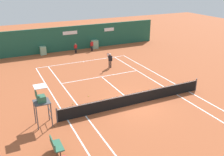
{
  "coord_description": "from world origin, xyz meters",
  "views": [
    {
      "loc": [
        -9.14,
        -14.97,
        9.14
      ],
      "look_at": [
        -0.09,
        3.84,
        0.8
      ],
      "focal_mm": 41.16,
      "sensor_mm": 36.0,
      "label": 1
    }
  ],
  "objects_px": {
    "player_on_baseline": "(110,59)",
    "ball_kid_right_post": "(76,48)",
    "umpire_chair": "(41,100)",
    "tennis_ball_by_sideline": "(88,96)",
    "ball_kid_centre_post": "(92,45)",
    "tennis_ball_mid_court": "(150,74)",
    "player_bench": "(56,145)",
    "tennis_ball_near_service_line": "(73,104)"
  },
  "relations": [
    {
      "from": "umpire_chair",
      "to": "ball_kid_right_post",
      "type": "xyz_separation_m",
      "value": [
        7.22,
        15.27,
        -1.09
      ]
    },
    {
      "from": "tennis_ball_near_service_line",
      "to": "tennis_ball_mid_court",
      "type": "distance_m",
      "value": 9.44
    },
    {
      "from": "tennis_ball_mid_court",
      "to": "tennis_ball_near_service_line",
      "type": "bearing_deg",
      "value": -161.83
    },
    {
      "from": "tennis_ball_mid_court",
      "to": "umpire_chair",
      "type": "bearing_deg",
      "value": -157.0
    },
    {
      "from": "tennis_ball_mid_court",
      "to": "tennis_ball_by_sideline",
      "type": "bearing_deg",
      "value": -163.57
    },
    {
      "from": "player_bench",
      "to": "ball_kid_centre_post",
      "type": "xyz_separation_m",
      "value": [
        9.4,
        18.45,
        0.28
      ]
    },
    {
      "from": "umpire_chair",
      "to": "ball_kid_right_post",
      "type": "height_order",
      "value": "umpire_chair"
    },
    {
      "from": "tennis_ball_by_sideline",
      "to": "umpire_chair",
      "type": "bearing_deg",
      "value": -146.74
    },
    {
      "from": "player_on_baseline",
      "to": "ball_kid_right_post",
      "type": "bearing_deg",
      "value": -54.51
    },
    {
      "from": "ball_kid_right_post",
      "to": "tennis_ball_mid_court",
      "type": "height_order",
      "value": "ball_kid_right_post"
    },
    {
      "from": "player_bench",
      "to": "tennis_ball_by_sideline",
      "type": "relative_size",
      "value": 16.86
    },
    {
      "from": "ball_kid_centre_post",
      "to": "player_bench",
      "type": "bearing_deg",
      "value": 55.26
    },
    {
      "from": "tennis_ball_by_sideline",
      "to": "ball_kid_centre_post",
      "type": "bearing_deg",
      "value": 67.24
    },
    {
      "from": "player_on_baseline",
      "to": "tennis_ball_by_sideline",
      "type": "distance_m",
      "value": 7.34
    },
    {
      "from": "tennis_ball_near_service_line",
      "to": "ball_kid_right_post",
      "type": "bearing_deg",
      "value": 70.84
    },
    {
      "from": "ball_kid_centre_post",
      "to": "umpire_chair",
      "type": "bearing_deg",
      "value": 50.57
    },
    {
      "from": "player_on_baseline",
      "to": "tennis_ball_mid_court",
      "type": "distance_m",
      "value": 4.54
    },
    {
      "from": "ball_kid_centre_post",
      "to": "player_on_baseline",
      "type": "bearing_deg",
      "value": 76.82
    },
    {
      "from": "umpire_chair",
      "to": "tennis_ball_near_service_line",
      "type": "relative_size",
      "value": 40.9
    },
    {
      "from": "tennis_ball_near_service_line",
      "to": "tennis_ball_mid_court",
      "type": "xyz_separation_m",
      "value": [
        8.97,
        2.94,
        0.0
      ]
    },
    {
      "from": "player_on_baseline",
      "to": "ball_kid_centre_post",
      "type": "height_order",
      "value": "player_on_baseline"
    },
    {
      "from": "umpire_chair",
      "to": "tennis_ball_near_service_line",
      "type": "xyz_separation_m",
      "value": [
        2.6,
        1.97,
        -1.78
      ]
    },
    {
      "from": "tennis_ball_by_sideline",
      "to": "tennis_ball_mid_court",
      "type": "bearing_deg",
      "value": 16.43
    },
    {
      "from": "ball_kid_centre_post",
      "to": "tennis_ball_mid_court",
      "type": "bearing_deg",
      "value": 93.95
    },
    {
      "from": "player_bench",
      "to": "tennis_ball_near_service_line",
      "type": "height_order",
      "value": "player_bench"
    },
    {
      "from": "player_bench",
      "to": "player_on_baseline",
      "type": "height_order",
      "value": "player_on_baseline"
    },
    {
      "from": "umpire_chair",
      "to": "tennis_ball_by_sideline",
      "type": "distance_m",
      "value": 5.27
    },
    {
      "from": "ball_kid_right_post",
      "to": "tennis_ball_by_sideline",
      "type": "distance_m",
      "value": 12.93
    },
    {
      "from": "tennis_ball_near_service_line",
      "to": "tennis_ball_by_sideline",
      "type": "distance_m",
      "value": 1.73
    },
    {
      "from": "ball_kid_right_post",
      "to": "tennis_ball_by_sideline",
      "type": "bearing_deg",
      "value": 67.46
    },
    {
      "from": "player_on_baseline",
      "to": "tennis_ball_near_service_line",
      "type": "distance_m",
      "value": 8.94
    },
    {
      "from": "player_bench",
      "to": "tennis_ball_by_sideline",
      "type": "xyz_separation_m",
      "value": [
        4.13,
        5.91,
        -0.47
      ]
    },
    {
      "from": "ball_kid_centre_post",
      "to": "tennis_ball_near_service_line",
      "type": "bearing_deg",
      "value": 55.09
    },
    {
      "from": "ball_kid_right_post",
      "to": "tennis_ball_by_sideline",
      "type": "height_order",
      "value": "ball_kid_right_post"
    },
    {
      "from": "player_bench",
      "to": "ball_kid_right_post",
      "type": "xyz_separation_m",
      "value": [
        7.2,
        18.45,
        0.22
      ]
    },
    {
      "from": "player_on_baseline",
      "to": "tennis_ball_by_sideline",
      "type": "relative_size",
      "value": 25.94
    },
    {
      "from": "player_on_baseline",
      "to": "player_bench",
      "type": "bearing_deg",
      "value": 75.77
    },
    {
      "from": "umpire_chair",
      "to": "tennis_ball_mid_court",
      "type": "distance_m",
      "value": 12.69
    },
    {
      "from": "ball_kid_centre_post",
      "to": "tennis_ball_mid_court",
      "type": "height_order",
      "value": "ball_kid_centre_post"
    },
    {
      "from": "umpire_chair",
      "to": "ball_kid_right_post",
      "type": "relative_size",
      "value": 2.22
    },
    {
      "from": "player_bench",
      "to": "tennis_ball_by_sideline",
      "type": "distance_m",
      "value": 7.23
    },
    {
      "from": "player_on_baseline",
      "to": "ball_kid_centre_post",
      "type": "distance_m",
      "value": 6.93
    }
  ]
}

